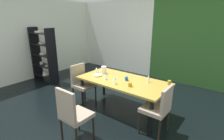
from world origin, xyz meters
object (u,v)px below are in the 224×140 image
at_px(chair_head_near, 73,113).
at_px(wine_glass_near_window, 115,79).
at_px(display_shelf, 43,55).
at_px(cup_near_shelf, 169,83).
at_px(serving_bowl_rear, 97,75).
at_px(cup_south, 126,79).
at_px(wine_glass_center, 106,75).
at_px(cup_front, 130,85).
at_px(chair_left_near, 82,82).
at_px(wine_glass_east, 97,69).
at_px(wine_glass_left, 148,78).
at_px(dining_table, 123,83).
at_px(chair_right_near, 159,107).
at_px(pitcher_right, 104,70).

xyz_separation_m(chair_head_near, wine_glass_near_window, (0.03, 1.09, 0.29)).
xyz_separation_m(chair_head_near, display_shelf, (-3.08, 1.41, 0.30)).
bearing_deg(cup_near_shelf, wine_glass_near_window, -145.21).
height_order(serving_bowl_rear, cup_south, cup_south).
relative_size(wine_glass_center, cup_south, 1.55).
bearing_deg(cup_front, wine_glass_center, 178.37).
xyz_separation_m(chair_left_near, wine_glass_east, (0.19, 0.33, 0.28)).
height_order(display_shelf, wine_glass_east, display_shelf).
bearing_deg(wine_glass_left, wine_glass_east, -172.01).
relative_size(wine_glass_east, cup_south, 1.66).
distance_m(dining_table, serving_bowl_rear, 0.64).
bearing_deg(display_shelf, dining_table, -0.47).
height_order(cup_near_shelf, cup_south, cup_near_shelf).
bearing_deg(chair_head_near, display_shelf, 155.41).
bearing_deg(cup_near_shelf, cup_south, -158.81).
xyz_separation_m(display_shelf, wine_glass_left, (3.61, 0.18, -0.02)).
distance_m(display_shelf, wine_glass_near_window, 3.12).
bearing_deg(cup_front, chair_head_near, -106.91).
distance_m(wine_glass_east, wine_glass_center, 0.53).
xyz_separation_m(wine_glass_center, cup_south, (0.39, 0.22, -0.05)).
bearing_deg(dining_table, wine_glass_east, 178.25).
height_order(chair_right_near, cup_near_shelf, chair_right_near).
bearing_deg(pitcher_right, wine_glass_east, -160.78).
xyz_separation_m(wine_glass_left, serving_bowl_rear, (-1.11, -0.36, -0.09)).
xyz_separation_m(chair_left_near, cup_front, (1.30, 0.09, 0.22)).
bearing_deg(chair_right_near, cup_south, 69.92).
bearing_deg(cup_near_shelf, chair_right_near, -82.91).
bearing_deg(wine_glass_near_window, display_shelf, 174.20).
bearing_deg(cup_near_shelf, wine_glass_center, -156.06).
relative_size(chair_left_near, wine_glass_left, 6.18).
xyz_separation_m(display_shelf, cup_south, (3.19, -0.01, -0.08)).
xyz_separation_m(serving_bowl_rear, pitcher_right, (-0.01, 0.24, 0.07)).
distance_m(wine_glass_left, serving_bowl_rear, 1.17).
distance_m(chair_right_near, wine_glass_left, 0.77).
distance_m(chair_left_near, pitcher_right, 0.60).
distance_m(chair_head_near, pitcher_right, 1.60).
xyz_separation_m(wine_glass_east, cup_near_shelf, (1.70, 0.31, -0.05)).
distance_m(display_shelf, wine_glass_left, 3.62).
bearing_deg(wine_glass_left, cup_south, -156.16).
bearing_deg(display_shelf, pitcher_right, 1.40).
height_order(chair_head_near, serving_bowl_rear, chair_head_near).
height_order(chair_head_near, wine_glass_left, chair_head_near).
bearing_deg(display_shelf, wine_glass_center, -4.63).
distance_m(cup_near_shelf, cup_south, 0.88).
bearing_deg(dining_table, cup_near_shelf, 20.58).
height_order(cup_south, cup_front, cup_south).
distance_m(cup_front, pitcher_right, 0.99).
xyz_separation_m(wine_glass_center, serving_bowl_rear, (-0.30, 0.05, -0.07)).
relative_size(wine_glass_center, wine_glass_near_window, 0.84).
bearing_deg(chair_right_near, cup_near_shelf, 7.09).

